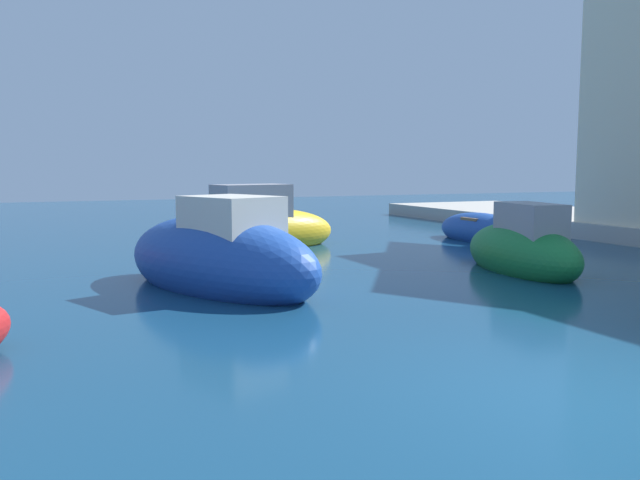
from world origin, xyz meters
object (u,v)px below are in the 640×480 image
object	(u,v)px
moored_boat_5	(261,228)
moored_boat_6	(522,250)
moored_boat_3	(481,231)
moored_boat_7	(220,259)

from	to	relation	value
moored_boat_5	moored_boat_6	size ratio (longest dim) A/B	1.19
moored_boat_3	moored_boat_6	distance (m)	5.65
moored_boat_5	moored_boat_7	xyz separation A→B (m)	(-2.56, -5.35, 0.01)
moored_boat_5	moored_boat_7	distance (m)	5.93
moored_boat_3	moored_boat_6	size ratio (longest dim) A/B	0.93
moored_boat_5	moored_boat_7	size ratio (longest dim) A/B	0.89
moored_boat_3	moored_boat_5	size ratio (longest dim) A/B	0.79
moored_boat_6	moored_boat_7	bearing A→B (deg)	94.36
moored_boat_6	moored_boat_7	world-z (taller)	moored_boat_7
moored_boat_3	moored_boat_5	bearing A→B (deg)	80.67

